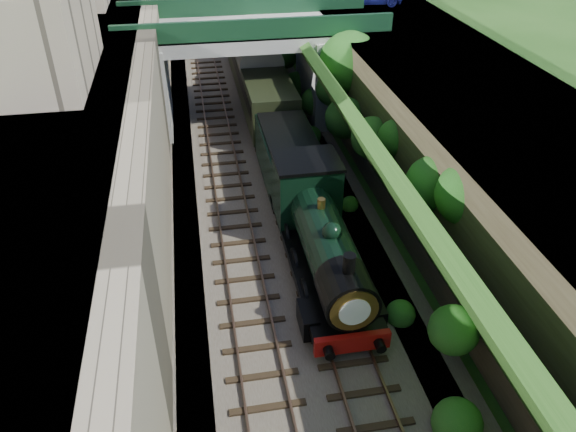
{
  "coord_description": "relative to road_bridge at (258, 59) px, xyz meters",
  "views": [
    {
      "loc": [
        -3.43,
        -10.87,
        15.26
      ],
      "look_at": [
        0.0,
        8.16,
        2.54
      ],
      "focal_mm": 35.0,
      "sensor_mm": 36.0,
      "label": 1
    }
  ],
  "objects": [
    {
      "name": "trackbed",
      "position": [
        -0.94,
        -4.0,
        -3.98
      ],
      "size": [
        10.0,
        90.0,
        0.2
      ],
      "primitive_type": "cube",
      "color": "#473F38",
      "rests_on": "ground"
    },
    {
      "name": "track_left",
      "position": [
        -2.94,
        -4.0,
        -3.83
      ],
      "size": [
        2.5,
        90.0,
        0.2
      ],
      "color": "black",
      "rests_on": "trackbed"
    },
    {
      "name": "building_near",
      "position": [
        -10.44,
        -10.0,
        4.92
      ],
      "size": [
        4.0,
        8.0,
        4.0
      ],
      "primitive_type": "cube",
      "color": "gray",
      "rests_on": "street_plateau_left"
    },
    {
      "name": "coach_middle",
      "position": [
        0.26,
        21.98,
        -2.03
      ],
      "size": [
        2.9,
        18.0,
        3.7
      ],
      "color": "black",
      "rests_on": "trackbed"
    },
    {
      "name": "tender",
      "position": [
        0.26,
        -9.42,
        -2.46
      ],
      "size": [
        2.7,
        6.0,
        3.05
      ],
      "color": "black",
      "rests_on": "trackbed"
    },
    {
      "name": "street_plateau_right",
      "position": [
        8.56,
        -4.0,
        -0.95
      ],
      "size": [
        8.0,
        90.0,
        6.25
      ],
      "primitive_type": "cube",
      "color": "#262628",
      "rests_on": "ground"
    },
    {
      "name": "road_bridge",
      "position": [
        0.0,
        0.0,
        0.0
      ],
      "size": [
        16.0,
        6.4,
        7.25
      ],
      "color": "gray",
      "rests_on": "ground"
    },
    {
      "name": "retaining_wall",
      "position": [
        -6.44,
        -4.0,
        -0.58
      ],
      "size": [
        1.0,
        90.0,
        7.0
      ],
      "primitive_type": "cube",
      "color": "#756B56",
      "rests_on": "ground"
    },
    {
      "name": "track_right",
      "position": [
        0.26,
        -4.0,
        -3.83
      ],
      "size": [
        2.5,
        90.0,
        0.2
      ],
      "color": "black",
      "rests_on": "trackbed"
    },
    {
      "name": "embankment_slope",
      "position": [
        3.98,
        -6.04,
        -1.43
      ],
      "size": [
        4.82,
        90.0,
        6.37
      ],
      "color": "#1E4714",
      "rests_on": "ground"
    },
    {
      "name": "coach_front",
      "position": [
        0.26,
        3.18,
        -2.03
      ],
      "size": [
        2.9,
        18.0,
        3.7
      ],
      "color": "black",
      "rests_on": "trackbed"
    },
    {
      "name": "locomotive",
      "position": [
        0.26,
        -16.78,
        -2.18
      ],
      "size": [
        3.1,
        10.22,
        3.83
      ],
      "color": "black",
      "rests_on": "trackbed"
    },
    {
      "name": "tree",
      "position": [
        4.97,
        -3.71,
        0.57
      ],
      "size": [
        3.6,
        3.8,
        6.6
      ],
      "color": "black",
      "rests_on": "ground"
    },
    {
      "name": "street_plateau_left",
      "position": [
        -9.94,
        -4.0,
        -0.58
      ],
      "size": [
        6.0,
        90.0,
        7.0
      ],
      "primitive_type": "cube",
      "color": "#262628",
      "rests_on": "ground"
    },
    {
      "name": "ground",
      "position": [
        -0.94,
        -24.0,
        -4.08
      ],
      "size": [
        160.0,
        160.0,
        0.0
      ],
      "primitive_type": "plane",
      "color": "#1E4714",
      "rests_on": "ground"
    }
  ]
}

